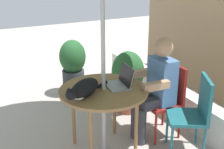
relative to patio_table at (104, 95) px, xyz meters
name	(u,v)px	position (x,y,z in m)	size (l,w,h in m)	color
ground_plane	(104,149)	(0.00, 0.00, -0.68)	(14.00, 14.00, 0.00)	#ADA399
planter_wall_low	(191,111)	(0.00, 1.22, -0.47)	(4.20, 0.20, 0.42)	beige
patio_table	(104,95)	(0.00, 0.00, 0.00)	(0.94, 0.94, 0.75)	olive
chair_occupied	(167,95)	(0.00, 0.83, -0.16)	(0.40, 0.40, 0.89)	maroon
chair_empty	(195,110)	(0.46, 0.87, -0.16)	(0.54, 0.54, 0.89)	#1E606B
person_seated	(157,84)	(0.00, 0.67, 0.01)	(0.48, 0.48, 1.23)	#4C72A5
laptop	(122,80)	(0.00, 0.22, 0.13)	(0.33, 0.28, 0.21)	gray
cat	(83,89)	(0.08, -0.25, 0.15)	(0.40, 0.57, 0.17)	black
potted_plant_near_fence	(73,66)	(-1.62, 0.21, -0.21)	(0.41, 0.41, 0.88)	#33383D
potted_plant_corner	(128,78)	(-0.73, 0.69, -0.18)	(0.45, 0.45, 0.87)	#9E5138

